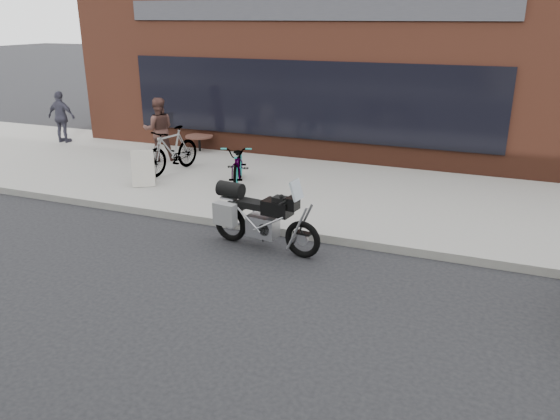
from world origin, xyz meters
TOP-DOWN VIEW (x-y plane):
  - ground at (0.00, 0.00)m, footprint 120.00×120.00m
  - near_sidewalk at (0.00, 7.00)m, footprint 44.00×6.00m
  - storefront at (-2.00, 13.98)m, footprint 14.00×10.07m
  - motorcycle at (-0.83, 3.40)m, footprint 2.06×0.67m
  - bicycle_front at (-2.50, 6.10)m, footprint 1.32×1.99m
  - bicycle_rear at (-4.51, 6.54)m, footprint 0.82×1.88m
  - sandwich_sign at (-4.53, 5.38)m, footprint 0.66×0.65m
  - cafe_table at (-5.00, 8.71)m, footprint 0.77×0.77m
  - cafe_patron_left at (-5.44, 7.41)m, footprint 1.01×0.96m
  - cafe_patron_right at (-9.38, 8.19)m, footprint 0.92×0.44m

SIDE VIEW (x-z plane):
  - ground at x=0.00m, z-range 0.00..0.00m
  - near_sidewalk at x=0.00m, z-range 0.00..0.15m
  - sandwich_sign at x=-4.53m, z-range 0.15..0.94m
  - cafe_table at x=-5.00m, z-range 0.33..0.77m
  - motorcycle at x=-0.83m, z-range -0.09..1.22m
  - bicycle_front at x=-2.50m, z-range 0.15..1.14m
  - bicycle_rear at x=-4.51m, z-range 0.15..1.24m
  - cafe_patron_right at x=-9.38m, z-range 0.15..1.68m
  - cafe_patron_left at x=-5.44m, z-range 0.15..1.79m
  - storefront at x=-2.00m, z-range 0.00..4.50m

